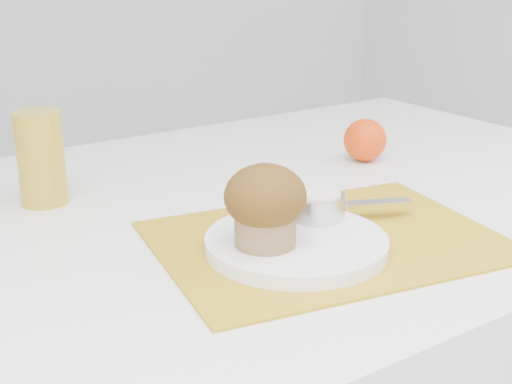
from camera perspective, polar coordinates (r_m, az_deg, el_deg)
placemat at (r=0.84m, az=5.69°, el=-3.84°), size 0.44×0.35×0.00m
plate at (r=0.80m, az=3.23°, el=-4.14°), size 0.23×0.23×0.02m
ramekin at (r=0.85m, az=4.94°, el=-1.14°), size 0.07×0.07×0.03m
cream at (r=0.85m, az=4.96°, el=-0.23°), size 0.06×0.06×0.01m
raspberry_near at (r=0.83m, az=1.98°, el=-1.87°), size 0.02×0.02×0.02m
raspberry_far at (r=0.84m, az=4.35°, el=-1.81°), size 0.02×0.02×0.02m
butter_knife at (r=0.88m, az=5.57°, el=-1.18°), size 0.21×0.10×0.01m
orange at (r=1.15m, az=8.71°, el=4.13°), size 0.07×0.07×0.07m
juice_glass at (r=0.98m, az=-16.82°, el=2.60°), size 0.08×0.08×0.13m
muffin at (r=0.76m, az=0.75°, el=-0.96°), size 0.09×0.09×0.09m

